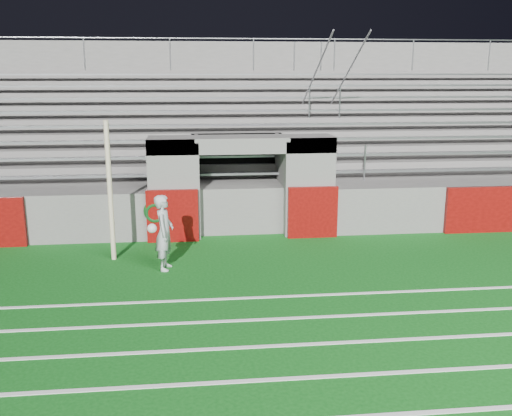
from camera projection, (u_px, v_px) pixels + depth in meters
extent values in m
plane|color=#0D5113|center=(256.00, 279.00, 11.90)|extent=(90.00, 90.00, 0.00)
cylinder|color=beige|center=(110.00, 192.00, 12.82)|extent=(0.11, 0.11, 3.19)
cube|color=white|center=(286.00, 379.00, 8.03)|extent=(28.00, 0.09, 0.01)
cube|color=white|center=(276.00, 346.00, 8.99)|extent=(28.00, 0.09, 0.01)
cube|color=white|center=(268.00, 319.00, 9.96)|extent=(28.00, 0.09, 0.01)
cube|color=white|center=(261.00, 297.00, 10.93)|extent=(28.00, 0.09, 0.01)
cube|color=#605E5B|center=(173.00, 187.00, 14.79)|extent=(1.20, 1.00, 2.60)
cube|color=#605E5B|center=(309.00, 184.00, 15.16)|extent=(1.20, 1.00, 2.60)
cube|color=black|center=(237.00, 176.00, 16.63)|extent=(2.60, 0.20, 2.50)
cube|color=#605E5B|center=(198.00, 184.00, 15.45)|extent=(0.10, 2.20, 2.50)
cube|color=#605E5B|center=(281.00, 183.00, 15.69)|extent=(0.10, 2.20, 2.50)
cube|color=#605E5B|center=(241.00, 144.00, 14.72)|extent=(4.80, 1.00, 0.40)
cube|color=#605E5B|center=(232.00, 168.00, 18.74)|extent=(26.00, 8.00, 0.20)
cube|color=#605E5B|center=(232.00, 186.00, 18.88)|extent=(26.00, 8.00, 1.05)
cube|color=#550807|center=(173.00, 216.00, 14.40)|extent=(1.30, 0.15, 1.35)
cube|color=#550807|center=(313.00, 212.00, 14.77)|extent=(1.30, 0.15, 1.35)
cube|color=#550807|center=(485.00, 210.00, 15.27)|extent=(2.20, 0.15, 1.25)
cube|color=gray|center=(239.00, 173.00, 15.83)|extent=(23.00, 0.28, 0.06)
cube|color=#605E5B|center=(237.00, 169.00, 16.66)|extent=(24.00, 0.75, 0.38)
cube|color=gray|center=(237.00, 156.00, 16.47)|extent=(23.00, 0.28, 0.06)
cube|color=#605E5B|center=(235.00, 159.00, 17.34)|extent=(24.00, 0.75, 0.76)
cube|color=gray|center=(235.00, 140.00, 17.11)|extent=(23.00, 0.28, 0.06)
cube|color=#605E5B|center=(233.00, 150.00, 18.02)|extent=(24.00, 0.75, 1.14)
cube|color=gray|center=(233.00, 125.00, 17.74)|extent=(23.00, 0.28, 0.06)
cube|color=#605E5B|center=(231.00, 141.00, 18.71)|extent=(24.00, 0.75, 1.52)
cube|color=gray|center=(231.00, 111.00, 18.38)|extent=(23.00, 0.28, 0.06)
cube|color=#605E5B|center=(230.00, 133.00, 19.39)|extent=(24.00, 0.75, 1.90)
cube|color=gray|center=(230.00, 98.00, 19.02)|extent=(23.00, 0.28, 0.06)
cube|color=#605E5B|center=(229.00, 125.00, 20.07)|extent=(24.00, 0.75, 2.28)
cube|color=gray|center=(228.00, 86.00, 19.65)|extent=(23.00, 0.28, 0.06)
cube|color=#605E5B|center=(227.00, 118.00, 20.75)|extent=(24.00, 0.75, 2.66)
cube|color=gray|center=(227.00, 74.00, 20.29)|extent=(23.00, 0.28, 0.06)
cube|color=#605E5B|center=(226.00, 115.00, 21.39)|extent=(26.00, 0.60, 5.29)
cylinder|color=#A5A8AD|center=(330.00, 164.00, 15.76)|extent=(0.05, 0.05, 1.00)
cylinder|color=#A5A8AD|center=(309.00, 102.00, 18.31)|extent=(0.05, 0.05, 1.00)
cylinder|color=#A5A8AD|center=(294.00, 56.00, 20.86)|extent=(0.05, 0.05, 1.00)
cylinder|color=#A5A8AD|center=(310.00, 86.00, 18.19)|extent=(0.05, 6.02, 3.08)
cylinder|color=#A5A8AD|center=(365.00, 163.00, 15.86)|extent=(0.05, 0.05, 1.00)
cylinder|color=#A5A8AD|center=(340.00, 102.00, 18.41)|extent=(0.05, 0.05, 1.00)
cylinder|color=#A5A8AD|center=(321.00, 56.00, 20.96)|extent=(0.05, 0.05, 1.00)
cylinder|color=#A5A8AD|center=(340.00, 86.00, 18.30)|extent=(0.05, 6.02, 3.08)
cylinder|color=#A5A8AD|center=(84.00, 54.00, 20.07)|extent=(0.05, 0.05, 1.10)
cylinder|color=#A5A8AD|center=(170.00, 54.00, 20.38)|extent=(0.05, 0.05, 1.10)
cylinder|color=#A5A8AD|center=(253.00, 54.00, 20.69)|extent=(0.05, 0.05, 1.10)
cylinder|color=#A5A8AD|center=(334.00, 55.00, 21.00)|extent=(0.05, 0.05, 1.10)
cylinder|color=#A5A8AD|center=(413.00, 55.00, 21.31)|extent=(0.05, 0.05, 1.10)
cylinder|color=#A5A8AD|center=(489.00, 55.00, 21.62)|extent=(0.05, 0.05, 1.10)
cylinder|color=#A5A8AD|center=(226.00, 38.00, 20.46)|extent=(24.00, 0.05, 0.05)
imported|color=#ABB1B5|center=(164.00, 232.00, 12.33)|extent=(0.47, 0.65, 1.66)
sphere|color=white|center=(152.00, 228.00, 12.09)|extent=(0.20, 0.20, 0.20)
torus|color=#0D4211|center=(155.00, 211.00, 14.33)|extent=(0.57, 0.11, 0.57)
torus|color=#0C3D14|center=(155.00, 213.00, 14.29)|extent=(0.51, 0.10, 0.51)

